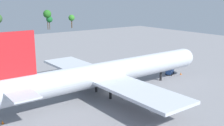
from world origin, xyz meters
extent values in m
plane|color=gray|center=(0.00, 0.00, 0.00)|extent=(259.68, 259.68, 0.00)
cylinder|color=silver|center=(0.00, 0.00, 5.87)|extent=(59.43, 6.00, 6.00)
sphere|color=silver|center=(29.72, 0.00, 5.87)|extent=(5.88, 5.88, 5.88)
cube|color=red|center=(-24.96, 0.00, 13.67)|extent=(8.32, 0.50, 9.60)
cube|color=silver|center=(-26.15, -4.80, 6.77)|extent=(5.35, 9.00, 0.36)
cube|color=silver|center=(-26.15, 4.80, 6.77)|extent=(5.35, 9.00, 0.36)
cube|color=silver|center=(-2.97, -14.02, 4.97)|extent=(10.10, 24.44, 0.70)
cube|color=silver|center=(-2.97, 14.02, 4.97)|extent=(10.10, 24.44, 0.70)
cylinder|color=gray|center=(-1.97, -10.35, 3.36)|extent=(4.80, 2.52, 2.52)
cylinder|color=gray|center=(-1.97, -19.40, 3.36)|extent=(4.80, 2.52, 2.52)
cylinder|color=gray|center=(-1.97, 10.35, 3.36)|extent=(4.80, 2.52, 2.52)
cylinder|color=gray|center=(-1.97, 19.40, 3.36)|extent=(4.80, 2.52, 2.52)
cylinder|color=black|center=(19.02, 0.00, 1.44)|extent=(0.70, 0.70, 2.87)
cylinder|color=black|center=(-2.97, -3.30, 1.44)|extent=(0.70, 0.70, 2.87)
cylinder|color=black|center=(-2.97, 3.30, 1.44)|extent=(0.70, 0.70, 2.87)
cube|color=#2D5193|center=(27.58, 3.41, 1.15)|extent=(2.04, 2.25, 1.54)
cube|color=#2D5193|center=(25.88, 2.59, 1.05)|extent=(2.97, 2.71, 1.34)
cylinder|color=black|center=(27.99, 2.49, 0.38)|extent=(0.81, 0.59, 0.76)
cylinder|color=black|center=(27.11, 4.31, 0.38)|extent=(0.81, 0.59, 0.76)
cylinder|color=black|center=(25.89, 1.47, 0.38)|extent=(0.81, 0.59, 0.76)
cylinder|color=black|center=(25.00, 3.28, 0.38)|extent=(0.81, 0.59, 0.76)
cube|color=#333338|center=(-9.95, 21.47, 1.33)|extent=(2.65, 2.60, 1.79)
cube|color=white|center=(-7.76, 22.82, 0.93)|extent=(3.65, 3.21, 0.98)
cylinder|color=black|center=(-10.49, 22.31, 0.44)|extent=(0.89, 0.70, 0.88)
cylinder|color=black|center=(-9.44, 20.60, 0.44)|extent=(0.89, 0.70, 0.88)
cylinder|color=black|center=(-7.77, 23.99, 0.44)|extent=(0.89, 0.70, 0.88)
cylinder|color=black|center=(-6.72, 22.28, 0.44)|extent=(0.89, 0.70, 0.88)
cone|color=orange|center=(29.21, 0.39, 0.39)|extent=(0.55, 0.55, 0.79)
cone|color=orange|center=(-29.21, -1.62, 0.38)|extent=(0.53, 0.53, 0.75)
cylinder|color=#51381E|center=(49.43, 151.47, 5.29)|extent=(0.61, 0.61, 10.59)
sphere|color=#276D20|center=(49.43, 151.47, 12.53)|extent=(6.47, 6.47, 6.47)
cylinder|color=#51381E|center=(51.04, 151.47, 3.33)|extent=(0.51, 0.51, 6.66)
sphere|color=#1A652A|center=(51.04, 151.47, 8.19)|extent=(5.10, 5.10, 5.10)
cylinder|color=#51381E|center=(71.20, 151.47, 3.50)|extent=(0.87, 0.87, 6.99)
sphere|color=#358429|center=(71.20, 151.47, 8.56)|extent=(5.24, 5.24, 5.24)
camera|label=1|loc=(-42.33, -56.16, 25.12)|focal=43.88mm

